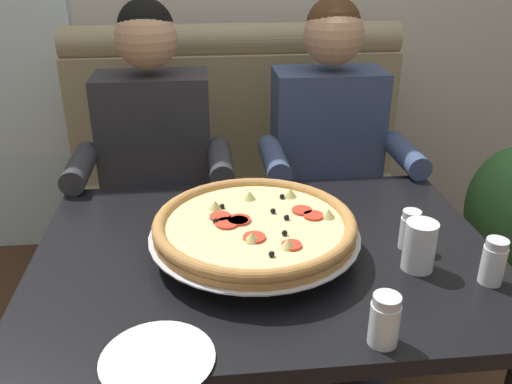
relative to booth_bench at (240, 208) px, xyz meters
name	(u,v)px	position (x,y,z in m)	size (l,w,h in m)	color
booth_bench	(240,208)	(0.00, 0.00, 0.00)	(1.42, 0.78, 1.13)	#998966
dining_table	(266,281)	(0.00, -0.89, 0.24)	(1.16, 0.85, 0.73)	black
diner_left	(155,168)	(-0.32, -0.27, 0.31)	(0.54, 0.64, 1.27)	#2D3342
diner_right	(332,161)	(0.32, -0.27, 0.31)	(0.54, 0.64, 1.27)	#2D3342
pizza	(255,226)	(-0.03, -0.90, 0.41)	(0.52, 0.52, 0.11)	silver
shaker_pepper_flakes	(384,323)	(0.18, -1.26, 0.38)	(0.06, 0.06, 0.11)	white
shaker_oregano	(410,232)	(0.36, -0.92, 0.37)	(0.05, 0.05, 0.10)	white
shaker_parmesan	(493,264)	(0.50, -1.09, 0.38)	(0.05, 0.05, 0.11)	white
plate_near_left	(157,356)	(-0.25, -1.27, 0.34)	(0.22, 0.22, 0.02)	white
drinking_glass	(419,249)	(0.35, -1.01, 0.38)	(0.08, 0.08, 0.12)	silver
patio_chair	(38,119)	(-1.07, 0.99, 0.13)	(0.42, 0.42, 0.86)	black
potted_plant	(508,219)	(1.11, -0.19, -0.01)	(0.36, 0.36, 0.70)	brown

